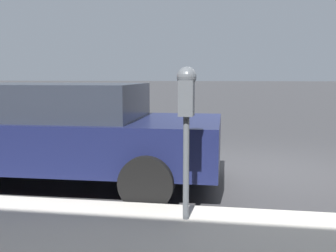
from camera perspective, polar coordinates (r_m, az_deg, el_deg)
ground_plane at (r=6.54m, az=13.14°, el=-6.49°), size 220.00×220.00×0.00m
parking_meter at (r=3.76m, az=2.69°, el=3.21°), size 0.21×0.19×1.49m
car_navy at (r=5.75m, az=-14.81°, el=-0.69°), size 2.15×4.32×1.43m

